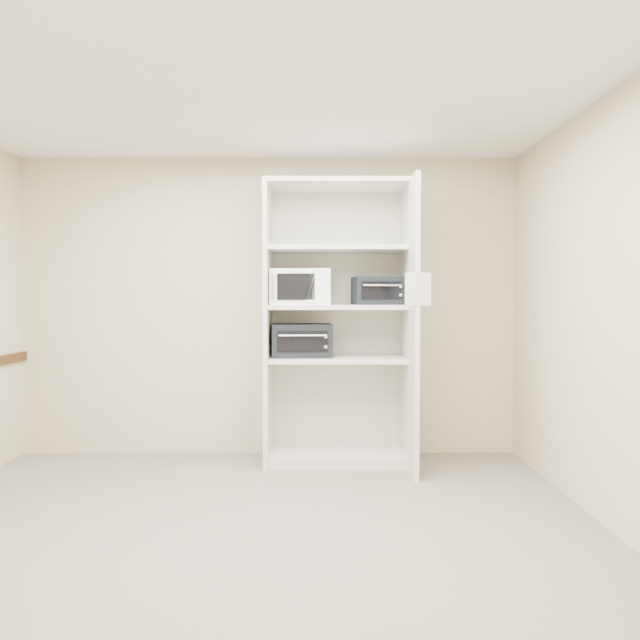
{
  "coord_description": "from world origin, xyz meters",
  "views": [
    {
      "loc": [
        0.46,
        -3.7,
        1.43
      ],
      "look_at": [
        0.47,
        1.3,
        1.25
      ],
      "focal_mm": 35.0,
      "sensor_mm": 36.0,
      "label": 1
    }
  ],
  "objects_px": {
    "toaster_oven_upper": "(378,291)",
    "toaster_oven_lower": "(302,340)",
    "microwave": "(302,287)",
    "shelving_unit": "(342,332)"
  },
  "relations": [
    {
      "from": "toaster_oven_upper",
      "to": "toaster_oven_lower",
      "type": "distance_m",
      "value": 0.78
    },
    {
      "from": "microwave",
      "to": "toaster_oven_lower",
      "type": "distance_m",
      "value": 0.46
    },
    {
      "from": "toaster_oven_upper",
      "to": "shelving_unit",
      "type": "bearing_deg",
      "value": 163.11
    },
    {
      "from": "shelving_unit",
      "to": "microwave",
      "type": "height_order",
      "value": "shelving_unit"
    },
    {
      "from": "shelving_unit",
      "to": "toaster_oven_upper",
      "type": "bearing_deg",
      "value": -10.14
    },
    {
      "from": "shelving_unit",
      "to": "toaster_oven_upper",
      "type": "relative_size",
      "value": 5.85
    },
    {
      "from": "microwave",
      "to": "toaster_oven_upper",
      "type": "relative_size",
      "value": 1.23
    },
    {
      "from": "microwave",
      "to": "toaster_oven_upper",
      "type": "height_order",
      "value": "microwave"
    },
    {
      "from": "microwave",
      "to": "toaster_oven_upper",
      "type": "xyz_separation_m",
      "value": [
        0.65,
        -0.01,
        -0.03
      ]
    },
    {
      "from": "shelving_unit",
      "to": "toaster_oven_lower",
      "type": "relative_size",
      "value": 4.73
    }
  ]
}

